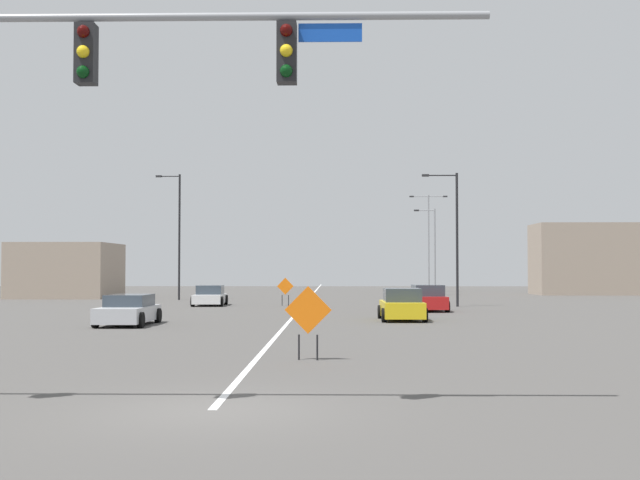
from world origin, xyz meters
TOP-DOWN VIEW (x-y plane):
  - ground at (0.00, 0.00)m, footprint 187.15×187.15m
  - road_centre_stripe at (0.00, 51.99)m, footprint 0.16×103.97m
  - street_lamp_near_left at (11.63, 67.88)m, footprint 3.86×0.24m
  - street_lamp_mid_right at (-9.96, 47.13)m, footprint 1.91×0.24m
  - street_lamp_far_right at (10.86, 57.86)m, footprint 1.92×0.24m
  - street_lamp_mid_left at (9.63, 36.87)m, footprint 2.29×0.24m
  - construction_sign_median_far at (1.38, 7.43)m, footprint 1.25×0.19m
  - construction_sign_left_shoulder at (-1.11, 37.59)m, footprint 1.08×0.21m
  - car_silver_distant at (-6.72, 20.25)m, footprint 2.10×4.42m
  - car_white_near at (-6.03, 38.01)m, footprint 2.13×4.09m
  - car_yellow_approaching at (5.18, 23.47)m, footprint 2.07×3.95m
  - car_red_passing at (7.30, 31.62)m, footprint 2.12×4.13m
  - roadside_building_west at (-19.97, 51.46)m, footprint 7.76×7.35m
  - roadside_building_east at (25.73, 60.09)m, footprint 10.60×5.15m

SIDE VIEW (x-z plane):
  - ground at x=0.00m, z-range 0.00..0.00m
  - road_centre_stripe at x=0.00m, z-range 0.00..0.01m
  - car_white_near at x=-6.03m, z-range -0.05..1.26m
  - car_silver_distant at x=-6.72m, z-range -0.03..1.26m
  - car_yellow_approaching at x=5.18m, z-range -0.06..1.43m
  - car_red_passing at x=7.30m, z-range -0.05..1.43m
  - construction_sign_left_shoulder at x=-1.11m, z-range 0.24..2.05m
  - construction_sign_median_far at x=1.38m, z-range 0.25..2.20m
  - roadside_building_west at x=-19.97m, z-range 0.00..4.46m
  - roadside_building_east at x=25.73m, z-range 0.00..6.50m
  - street_lamp_far_right at x=10.86m, z-range 0.42..8.17m
  - street_lamp_mid_left at x=9.63m, z-range 0.46..8.91m
  - street_lamp_mid_right at x=-9.96m, z-range 0.43..10.06m
  - street_lamp_near_left at x=11.63m, z-range 0.81..10.71m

